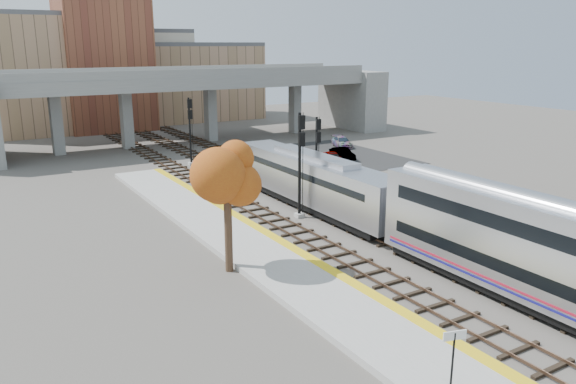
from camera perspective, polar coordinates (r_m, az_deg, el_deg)
ground at (r=34.50m, az=11.72°, el=-6.54°), size 160.00×160.00×0.00m
platform at (r=30.30m, az=1.43°, el=-8.96°), size 4.50×60.00×0.35m
yellow_strip at (r=31.20m, az=4.41°, el=-7.91°), size 0.70×60.00×0.01m
tracks at (r=44.40m, az=1.73°, el=-1.28°), size 10.70×95.00×0.25m
overpass at (r=73.84m, az=-9.44°, el=9.53°), size 54.00×12.00×9.50m
buildings_far at (r=93.06m, az=-16.68°, el=11.45°), size 43.00×21.00×20.60m
parking_lot at (r=64.03m, az=4.11°, el=3.66°), size 14.00×18.00×0.04m
locomotive at (r=42.96m, az=2.64°, el=1.20°), size 3.02×19.05×4.10m
signal_mast_near at (r=40.37m, az=1.23°, el=2.75°), size 0.60×0.64×7.71m
signal_mast_mid at (r=45.96m, az=2.93°, el=3.35°), size 0.60×0.64×6.71m
signal_mast_far at (r=59.43m, az=-9.90°, el=6.01°), size 0.60×0.64×7.05m
station_sign at (r=21.44m, az=16.49°, el=-14.91°), size 0.88×0.29×2.27m
tree at (r=30.41m, az=-6.24°, el=1.69°), size 3.60×3.60×7.45m
car_a at (r=59.51m, az=4.54°, el=3.46°), size 2.76×4.19×1.32m
car_b at (r=62.15m, az=5.55°, el=3.91°), size 1.85×4.05×1.29m
car_c at (r=69.77m, az=5.50°, el=5.09°), size 2.91×4.60×1.24m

